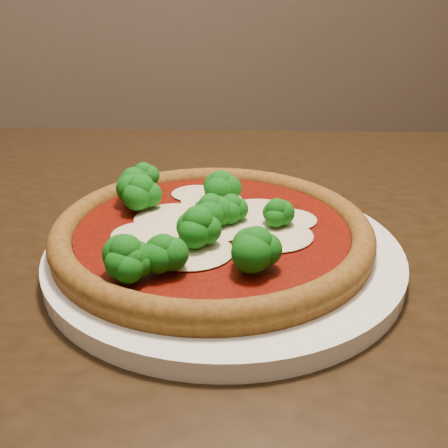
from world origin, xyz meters
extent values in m
cube|color=black|center=(0.03, -0.11, 0.73)|extent=(1.47, 1.14, 0.04)
cylinder|color=silver|center=(-0.04, -0.15, 0.76)|extent=(0.35, 0.35, 0.02)
cylinder|color=brown|center=(-0.05, -0.14, 0.77)|extent=(0.31, 0.31, 0.01)
torus|color=brown|center=(-0.05, -0.14, 0.78)|extent=(0.32, 0.32, 0.02)
cylinder|color=#620C04|center=(-0.05, -0.14, 0.78)|extent=(0.27, 0.27, 0.00)
ellipsoid|color=beige|center=(0.01, -0.17, 0.78)|extent=(0.08, 0.07, 0.01)
ellipsoid|color=beige|center=(-0.07, -0.19, 0.78)|extent=(0.08, 0.07, 0.01)
ellipsoid|color=beige|center=(0.03, -0.14, 0.78)|extent=(0.06, 0.05, 0.00)
ellipsoid|color=beige|center=(-0.12, -0.15, 0.78)|extent=(0.06, 0.05, 0.00)
ellipsoid|color=beige|center=(0.00, -0.12, 0.78)|extent=(0.08, 0.07, 0.01)
ellipsoid|color=beige|center=(-0.05, -0.06, 0.78)|extent=(0.06, 0.05, 0.00)
ellipsoid|color=beige|center=(-0.05, -0.13, 0.78)|extent=(0.11, 0.09, 0.01)
ellipsoid|color=beige|center=(-0.04, -0.08, 0.78)|extent=(0.07, 0.06, 0.01)
ellipsoid|color=beige|center=(-0.08, -0.12, 0.78)|extent=(0.08, 0.07, 0.01)
ellipsoid|color=beige|center=(0.01, -0.17, 0.78)|extent=(0.07, 0.06, 0.01)
ellipsoid|color=#127616|center=(-0.12, -0.07, 0.81)|extent=(0.05, 0.05, 0.04)
ellipsoid|color=#127616|center=(-0.05, -0.15, 0.80)|extent=(0.04, 0.04, 0.04)
ellipsoid|color=#127616|center=(-0.11, -0.09, 0.81)|extent=(0.05, 0.05, 0.04)
ellipsoid|color=#127616|center=(-0.11, -0.03, 0.80)|extent=(0.04, 0.04, 0.03)
ellipsoid|color=#127616|center=(-0.10, -0.22, 0.80)|extent=(0.04, 0.04, 0.03)
ellipsoid|color=#127616|center=(0.01, -0.16, 0.80)|extent=(0.04, 0.04, 0.03)
ellipsoid|color=#127616|center=(-0.07, -0.19, 0.81)|extent=(0.05, 0.05, 0.04)
ellipsoid|color=#127616|center=(-0.02, -0.23, 0.81)|extent=(0.05, 0.05, 0.04)
ellipsoid|color=#127616|center=(-0.03, -0.14, 0.80)|extent=(0.04, 0.04, 0.03)
ellipsoid|color=#127616|center=(-0.12, -0.23, 0.80)|extent=(0.04, 0.04, 0.03)
ellipsoid|color=#127616|center=(-0.13, -0.23, 0.81)|extent=(0.05, 0.05, 0.04)
ellipsoid|color=#127616|center=(-0.03, -0.09, 0.81)|extent=(0.04, 0.04, 0.04)
camera|label=1|loc=(-0.11, -0.58, 1.00)|focal=40.00mm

